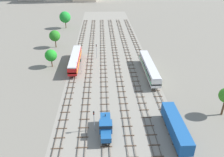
# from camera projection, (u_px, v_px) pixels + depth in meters

# --- Properties ---
(ground_plane) EXTENTS (480.00, 480.00, 0.00)m
(ground_plane) POSITION_uv_depth(u_px,v_px,m) (110.00, 62.00, 82.89)
(ground_plane) COLOR slate
(ballast_bed) EXTENTS (28.43, 176.00, 0.01)m
(ballast_bed) POSITION_uv_depth(u_px,v_px,m) (110.00, 62.00, 82.89)
(ballast_bed) COLOR gray
(ballast_bed) RESTS_ON ground
(track_far_left) EXTENTS (2.40, 126.00, 0.29)m
(track_far_left) POSITION_uv_depth(u_px,v_px,m) (77.00, 61.00, 83.18)
(track_far_left) COLOR #47382D
(track_far_left) RESTS_ON ground
(track_left) EXTENTS (2.40, 126.00, 0.29)m
(track_left) POSITION_uv_depth(u_px,v_px,m) (90.00, 60.00, 83.39)
(track_left) COLOR #47382D
(track_left) RESTS_ON ground
(track_centre_left) EXTENTS (2.40, 126.00, 0.29)m
(track_centre_left) POSITION_uv_depth(u_px,v_px,m) (103.00, 60.00, 83.60)
(track_centre_left) COLOR #47382D
(track_centre_left) RESTS_ON ground
(track_centre) EXTENTS (2.40, 126.00, 0.29)m
(track_centre) POSITION_uv_depth(u_px,v_px,m) (116.00, 60.00, 83.81)
(track_centre) COLOR #47382D
(track_centre) RESTS_ON ground
(track_centre_right) EXTENTS (2.40, 126.00, 0.29)m
(track_centre_right) POSITION_uv_depth(u_px,v_px,m) (129.00, 60.00, 84.02)
(track_centre_right) COLOR #47382D
(track_centre_right) RESTS_ON ground
(track_right) EXTENTS (2.40, 126.00, 0.29)m
(track_right) POSITION_uv_depth(u_px,v_px,m) (142.00, 59.00, 84.23)
(track_right) COLOR #47382D
(track_right) RESTS_ON ground
(freight_boxcar_right_nearest) EXTENTS (2.87, 14.00, 3.60)m
(freight_boxcar_right_nearest) POSITION_uv_depth(u_px,v_px,m) (176.00, 126.00, 47.13)
(freight_boxcar_right_nearest) COLOR #194C8C
(freight_boxcar_right_nearest) RESTS_ON ground
(shunter_loco_centre_left_near) EXTENTS (2.74, 8.46, 3.10)m
(shunter_loco_centre_left_near) POSITION_uv_depth(u_px,v_px,m) (106.00, 126.00, 47.80)
(shunter_loco_centre_left_near) COLOR #194C8C
(shunter_loco_centre_left_near) RESTS_ON ground
(passenger_coach_right_mid) EXTENTS (2.96, 22.00, 3.80)m
(passenger_coach_right_mid) POSITION_uv_depth(u_px,v_px,m) (149.00, 67.00, 72.55)
(passenger_coach_right_mid) COLOR white
(passenger_coach_right_mid) RESTS_ON ground
(diesel_railcar_far_left_midfar) EXTENTS (2.96, 20.50, 3.80)m
(diesel_railcar_far_left_midfar) POSITION_uv_depth(u_px,v_px,m) (75.00, 59.00, 78.12)
(diesel_railcar_far_left_midfar) COLOR red
(diesel_railcar_far_left_midfar) RESTS_ON ground
(signal_post_nearest) EXTENTS (0.28, 0.47, 5.61)m
(signal_post_nearest) POSITION_uv_depth(u_px,v_px,m) (96.00, 49.00, 84.03)
(signal_post_nearest) COLOR gray
(signal_post_nearest) RESTS_ON ground
(signal_post_near) EXTENTS (0.28, 0.47, 5.27)m
(signal_post_near) POSITION_uv_depth(u_px,v_px,m) (94.00, 118.00, 48.13)
(signal_post_near) COLOR gray
(signal_post_near) RESTS_ON ground
(signal_post_mid) EXTENTS (0.28, 0.47, 5.23)m
(signal_post_mid) POSITION_uv_depth(u_px,v_px,m) (81.00, 64.00, 72.60)
(signal_post_mid) COLOR gray
(signal_post_mid) RESTS_ON ground
(lineside_tree_0) EXTENTS (4.11, 4.11, 6.26)m
(lineside_tree_0) POSITION_uv_depth(u_px,v_px,m) (51.00, 55.00, 77.05)
(lineside_tree_0) COLOR #4C331E
(lineside_tree_0) RESTS_ON ground
(lineside_tree_1) EXTENTS (5.94, 5.94, 8.88)m
(lineside_tree_1) POSITION_uv_depth(u_px,v_px,m) (65.00, 17.00, 120.00)
(lineside_tree_1) COLOR #4C331E
(lineside_tree_1) RESTS_ON ground
(lineside_tree_2) EXTENTS (4.55, 4.55, 7.29)m
(lineside_tree_2) POSITION_uv_depth(u_px,v_px,m) (55.00, 36.00, 93.93)
(lineside_tree_2) COLOR #4C331E
(lineside_tree_2) RESTS_ON ground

